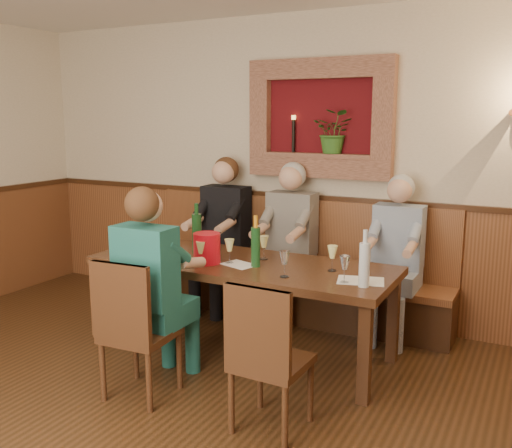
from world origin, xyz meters
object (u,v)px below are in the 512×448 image
(person_bench_mid, at_px, (287,256))
(wine_bottle_green_b, at_px, (197,233))
(dining_table, at_px, (242,271))
(wine_bottle_green_a, at_px, (256,246))
(bench, at_px, (290,282))
(chair_near_left, at_px, (140,356))
(water_bottle, at_px, (364,264))
(person_bench_right, at_px, (394,273))
(chair_near_right, at_px, (270,387))
(person_chair_front, at_px, (155,305))
(spittoon_bucket, at_px, (207,248))
(person_bench_left, at_px, (221,247))

(person_bench_mid, xyz_separation_m, wine_bottle_green_b, (-0.47, -0.77, 0.32))
(dining_table, height_order, wine_bottle_green_a, wine_bottle_green_a)
(bench, relative_size, chair_near_left, 3.10)
(chair_near_left, relative_size, water_bottle, 2.50)
(chair_near_left, xyz_separation_m, wine_bottle_green_b, (-0.20, 1.03, 0.64))
(chair_near_left, distance_m, water_bottle, 1.63)
(person_bench_right, bearing_deg, chair_near_left, -124.84)
(chair_near_right, bearing_deg, person_bench_mid, 112.99)
(person_bench_right, bearing_deg, person_bench_mid, -179.88)
(person_bench_right, xyz_separation_m, water_bottle, (0.05, -1.05, 0.33))
(person_bench_right, height_order, wine_bottle_green_a, person_bench_right)
(chair_near_left, relative_size, wine_bottle_green_b, 2.30)
(bench, distance_m, person_bench_mid, 0.30)
(person_chair_front, relative_size, wine_bottle_green_b, 3.38)
(wine_bottle_green_b, distance_m, water_bottle, 1.53)
(dining_table, distance_m, person_bench_mid, 0.84)
(wine_bottle_green_b, bearing_deg, spittoon_bucket, -43.61)
(spittoon_bucket, bearing_deg, wine_bottle_green_a, 12.17)
(dining_table, distance_m, person_chair_front, 0.82)
(water_bottle, bearing_deg, person_bench_right, 92.57)
(chair_near_right, height_order, person_bench_mid, person_bench_mid)
(person_bench_mid, height_order, water_bottle, person_bench_mid)
(bench, height_order, chair_near_left, bench)
(person_bench_mid, bearing_deg, water_bottle, -45.34)
(bench, distance_m, water_bottle, 1.66)
(person_bench_right, xyz_separation_m, wine_bottle_green_a, (-0.83, -0.92, 0.33))
(bench, bearing_deg, wine_bottle_green_b, -117.51)
(person_bench_right, bearing_deg, person_bench_left, -179.91)
(chair_near_left, bearing_deg, bench, 78.86)
(person_bench_left, bearing_deg, person_chair_front, -75.00)
(spittoon_bucket, bearing_deg, person_bench_mid, 77.03)
(chair_near_right, relative_size, water_bottle, 2.42)
(wine_bottle_green_a, bearing_deg, person_bench_right, 47.95)
(chair_near_left, relative_size, wine_bottle_green_a, 2.47)
(chair_near_right, distance_m, water_bottle, 1.02)
(spittoon_bucket, xyz_separation_m, wine_bottle_green_b, (-0.24, 0.23, 0.06))
(person_bench_left, distance_m, person_bench_mid, 0.70)
(bench, bearing_deg, wine_bottle_green_a, -80.75)
(bench, bearing_deg, person_bench_right, -5.99)
(bench, relative_size, chair_near_right, 3.19)
(person_chair_front, xyz_separation_m, wine_bottle_green_b, (-0.20, 0.84, 0.34))
(person_chair_front, height_order, wine_bottle_green_a, person_chair_front)
(chair_near_right, height_order, wine_bottle_green_b, wine_bottle_green_b)
(wine_bottle_green_a, height_order, water_bottle, wine_bottle_green_a)
(bench, relative_size, water_bottle, 7.73)
(person_bench_mid, distance_m, wine_bottle_green_a, 0.98)
(person_bench_left, relative_size, wine_bottle_green_b, 3.52)
(bench, distance_m, person_bench_left, 0.76)
(water_bottle, bearing_deg, bench, 132.31)
(dining_table, bearing_deg, wine_bottle_green_b, 172.15)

